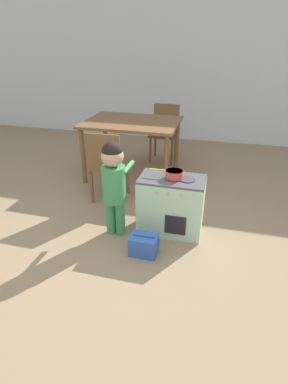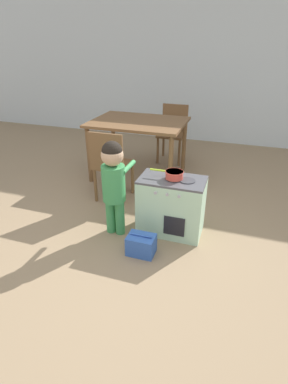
{
  "view_description": "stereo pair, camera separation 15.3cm",
  "coord_description": "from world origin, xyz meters",
  "px_view_note": "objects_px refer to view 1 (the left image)",
  "views": [
    {
      "loc": [
        0.71,
        -1.69,
        1.68
      ],
      "look_at": [
        0.07,
        0.7,
        0.42
      ],
      "focal_mm": 28.0,
      "sensor_mm": 36.0,
      "label": 1
    },
    {
      "loc": [
        0.86,
        -1.65,
        1.68
      ],
      "look_at": [
        0.07,
        0.7,
        0.42
      ],
      "focal_mm": 28.0,
      "sensor_mm": 36.0,
      "label": 2
    }
  ],
  "objects_px": {
    "dining_chair_near": "(107,165)",
    "child_figure": "(114,178)",
    "dining_chair_far": "(165,131)",
    "toy_pot": "(174,173)",
    "dining_table": "(132,128)",
    "toy_basket": "(144,245)",
    "play_kitchen": "(171,205)"
  },
  "relations": [
    {
      "from": "play_kitchen",
      "to": "dining_table",
      "type": "relative_size",
      "value": 0.51
    },
    {
      "from": "play_kitchen",
      "to": "dining_table",
      "type": "xyz_separation_m",
      "value": [
        -0.74,
        1.18,
        0.38
      ]
    },
    {
      "from": "play_kitchen",
      "to": "toy_pot",
      "type": "relative_size",
      "value": 1.94
    },
    {
      "from": "play_kitchen",
      "to": "dining_chair_far",
      "type": "xyz_separation_m",
      "value": [
        -0.46,
        1.93,
        0.17
      ]
    },
    {
      "from": "play_kitchen",
      "to": "dining_chair_near",
      "type": "relative_size",
      "value": 0.73
    },
    {
      "from": "child_figure",
      "to": "dining_chair_near",
      "type": "relative_size",
      "value": 1.11
    },
    {
      "from": "toy_basket",
      "to": "child_figure",
      "type": "bearing_deg",
      "value": 145.46
    },
    {
      "from": "child_figure",
      "to": "toy_basket",
      "type": "distance_m",
      "value": 0.64
    },
    {
      "from": "dining_chair_near",
      "to": "dining_chair_far",
      "type": "bearing_deg",
      "value": 77.35
    },
    {
      "from": "toy_pot",
      "to": "dining_table",
      "type": "distance_m",
      "value": 1.4
    },
    {
      "from": "play_kitchen",
      "to": "toy_basket",
      "type": "bearing_deg",
      "value": -110.24
    },
    {
      "from": "dining_chair_near",
      "to": "dining_table",
      "type": "bearing_deg",
      "value": 85.66
    },
    {
      "from": "child_figure",
      "to": "dining_table",
      "type": "xyz_separation_m",
      "value": [
        -0.25,
        1.36,
        0.08
      ]
    },
    {
      "from": "toy_pot",
      "to": "child_figure",
      "type": "bearing_deg",
      "value": -159.62
    },
    {
      "from": "dining_chair_far",
      "to": "dining_table",
      "type": "bearing_deg",
      "value": 69.51
    },
    {
      "from": "toy_pot",
      "to": "dining_table",
      "type": "xyz_separation_m",
      "value": [
        -0.75,
        1.18,
        0.06
      ]
    },
    {
      "from": "play_kitchen",
      "to": "child_figure",
      "type": "distance_m",
      "value": 0.61
    },
    {
      "from": "dining_chair_near",
      "to": "toy_basket",
      "type": "bearing_deg",
      "value": -52.6
    },
    {
      "from": "child_figure",
      "to": "dining_chair_far",
      "type": "height_order",
      "value": "child_figure"
    },
    {
      "from": "child_figure",
      "to": "dining_table",
      "type": "distance_m",
      "value": 1.39
    },
    {
      "from": "dining_chair_near",
      "to": "child_figure",
      "type": "bearing_deg",
      "value": -63.48
    },
    {
      "from": "play_kitchen",
      "to": "dining_chair_far",
      "type": "bearing_deg",
      "value": 103.44
    },
    {
      "from": "play_kitchen",
      "to": "toy_basket",
      "type": "xyz_separation_m",
      "value": [
        -0.16,
        -0.42,
        -0.19
      ]
    },
    {
      "from": "dining_chair_far",
      "to": "toy_pot",
      "type": "bearing_deg",
      "value": 103.76
    },
    {
      "from": "toy_basket",
      "to": "dining_chair_far",
      "type": "height_order",
      "value": "dining_chair_far"
    },
    {
      "from": "play_kitchen",
      "to": "toy_basket",
      "type": "height_order",
      "value": "play_kitchen"
    },
    {
      "from": "toy_pot",
      "to": "dining_table",
      "type": "height_order",
      "value": "dining_table"
    },
    {
      "from": "dining_chair_near",
      "to": "dining_chair_far",
      "type": "xyz_separation_m",
      "value": [
        0.34,
        1.51,
        0.0
      ]
    },
    {
      "from": "child_figure",
      "to": "toy_basket",
      "type": "relative_size",
      "value": 3.85
    },
    {
      "from": "dining_chair_near",
      "to": "play_kitchen",
      "type": "bearing_deg",
      "value": -27.68
    },
    {
      "from": "dining_table",
      "to": "dining_chair_far",
      "type": "relative_size",
      "value": 1.44
    },
    {
      "from": "play_kitchen",
      "to": "dining_chair_far",
      "type": "distance_m",
      "value": 1.99
    }
  ]
}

